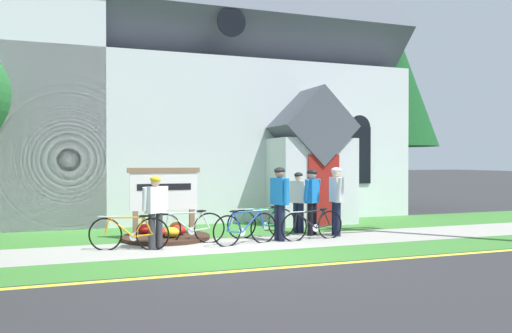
{
  "coord_description": "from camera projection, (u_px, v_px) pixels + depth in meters",
  "views": [
    {
      "loc": [
        -3.26,
        -9.82,
        1.94
      ],
      "look_at": [
        1.61,
        3.64,
        1.76
      ],
      "focal_mm": 36.29,
      "sensor_mm": 36.0,
      "label": 1
    }
  ],
  "objects": [
    {
      "name": "cyclist_in_orange_jersey",
      "position": [
        336.0,
        195.0,
        13.18
      ],
      "size": [
        0.3,
        0.76,
        1.75
      ],
      "color": "#191E38",
      "rests_on": "ground"
    },
    {
      "name": "cyclist_in_white_jersey",
      "position": [
        312.0,
        197.0,
        13.27
      ],
      "size": [
        0.58,
        0.54,
        1.7
      ],
      "color": "black",
      "rests_on": "ground"
    },
    {
      "name": "cyclist_in_red_jersey",
      "position": [
        280.0,
        197.0,
        12.34
      ],
      "size": [
        0.33,
        0.76,
        1.77
      ],
      "color": "#191E38",
      "rests_on": "ground"
    },
    {
      "name": "church_lawn",
      "position": [
        246.0,
        229.0,
        14.51
      ],
      "size": [
        24.0,
        2.88,
        0.01
      ],
      "primitive_type": "cube",
      "color": "#38722D",
      "rests_on": "ground"
    },
    {
      "name": "bicycle_orange",
      "position": [
        245.0,
        228.0,
        11.82
      ],
      "size": [
        1.67,
        0.43,
        0.83
      ],
      "color": "black",
      "rests_on": "ground"
    },
    {
      "name": "grass_verge",
      "position": [
        313.0,
        255.0,
        10.53
      ],
      "size": [
        32.0,
        1.55,
        0.01
      ],
      "primitive_type": "cube",
      "color": "#38722D",
      "rests_on": "ground"
    },
    {
      "name": "curb_paint_stripe",
      "position": [
        335.0,
        264.0,
        9.67
      ],
      "size": [
        28.0,
        0.16,
        0.01
      ],
      "primitive_type": "cube",
      "color": "yellow",
      "rests_on": "ground"
    },
    {
      "name": "ground",
      "position": [
        196.0,
        231.0,
        14.12
      ],
      "size": [
        140.0,
        140.0,
        0.0
      ],
      "primitive_type": "plane",
      "color": "#2B2B2D"
    },
    {
      "name": "church_building",
      "position": [
        189.0,
        87.0,
        19.47
      ],
      "size": [
        13.45,
        10.54,
        13.66
      ],
      "color": "silver",
      "rests_on": "ground"
    },
    {
      "name": "sidewalk_slab",
      "position": [
        280.0,
        242.0,
        12.21
      ],
      "size": [
        32.0,
        2.02,
        0.01
      ],
      "primitive_type": "cube",
      "color": "#99968E",
      "rests_on": "ground"
    },
    {
      "name": "flower_bed",
      "position": [
        166.0,
        236.0,
        12.63
      ],
      "size": [
        2.14,
        2.14,
        0.34
      ],
      "color": "#382319",
      "rests_on": "ground"
    },
    {
      "name": "bicycle_yellow",
      "position": [
        129.0,
        233.0,
        11.07
      ],
      "size": [
        1.65,
        0.58,
        0.78
      ],
      "color": "black",
      "rests_on": "ground"
    },
    {
      "name": "church_sign",
      "position": [
        164.0,
        192.0,
        12.79
      ],
      "size": [
        1.78,
        0.14,
        1.75
      ],
      "color": "#7F6047",
      "rests_on": "ground"
    },
    {
      "name": "cyclist_in_yellow_jersey",
      "position": [
        155.0,
        207.0,
        11.22
      ],
      "size": [
        0.59,
        0.41,
        1.59
      ],
      "color": "#2D2D33",
      "rests_on": "ground"
    },
    {
      "name": "roadside_conifer",
      "position": [
        390.0,
        80.0,
        20.12
      ],
      "size": [
        3.66,
        3.66,
        7.65
      ],
      "color": "#4C3823",
      "rests_on": "ground"
    },
    {
      "name": "cyclist_in_green_jersey",
      "position": [
        298.0,
        198.0,
        13.75
      ],
      "size": [
        0.42,
        0.72,
        1.62
      ],
      "color": "#191E38",
      "rests_on": "ground"
    },
    {
      "name": "bicycle_red",
      "position": [
        262.0,
        223.0,
        12.87
      ],
      "size": [
        1.78,
        0.14,
        0.81
      ],
      "color": "black",
      "rests_on": "ground"
    },
    {
      "name": "bicycle_green",
      "position": [
        188.0,
        228.0,
        11.95
      ],
      "size": [
        1.74,
        0.26,
        0.8
      ],
      "color": "black",
      "rests_on": "ground"
    },
    {
      "name": "bicycle_black",
      "position": [
        313.0,
        225.0,
        12.53
      ],
      "size": [
        1.72,
        0.24,
        0.78
      ],
      "color": "black",
      "rests_on": "ground"
    }
  ]
}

